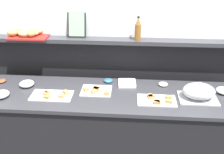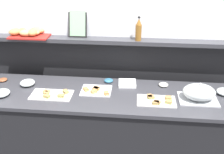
# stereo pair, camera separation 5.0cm
# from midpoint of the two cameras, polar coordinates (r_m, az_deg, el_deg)

# --- Properties ---
(ground_plane) EXTENTS (12.00, 12.00, 0.00)m
(ground_plane) POSITION_cam_midpoint_polar(r_m,az_deg,el_deg) (3.52, 0.58, -11.90)
(ground_plane) COLOR #38383D
(buffet_counter) EXTENTS (2.52, 0.65, 0.93)m
(buffet_counter) POSITION_cam_midpoint_polar(r_m,az_deg,el_deg) (2.76, -0.50, -11.97)
(buffet_counter) COLOR black
(buffet_counter) RESTS_ON ground_plane
(back_ledge_unit) EXTENTS (2.80, 0.22, 1.33)m
(back_ledge_unit) POSITION_cam_midpoint_polar(r_m,az_deg,el_deg) (3.05, 0.47, -2.75)
(back_ledge_unit) COLOR black
(back_ledge_unit) RESTS_ON ground_plane
(sandwich_platter_rear) EXTENTS (0.28, 0.22, 0.04)m
(sandwich_platter_rear) POSITION_cam_midpoint_polar(r_m,az_deg,el_deg) (2.53, -2.83, -2.85)
(sandwich_platter_rear) COLOR white
(sandwich_platter_rear) RESTS_ON buffet_counter
(sandwich_platter_side) EXTENTS (0.38, 0.20, 0.04)m
(sandwich_platter_side) POSITION_cam_midpoint_polar(r_m,az_deg,el_deg) (2.52, -12.06, -3.66)
(sandwich_platter_side) COLOR white
(sandwich_platter_side) RESTS_ON buffet_counter
(sandwich_platter_front) EXTENTS (0.34, 0.20, 0.04)m
(sandwich_platter_front) POSITION_cam_midpoint_polar(r_m,az_deg,el_deg) (2.41, 10.13, -4.94)
(sandwich_platter_front) COLOR white
(sandwich_platter_front) RESTS_ON buffet_counter
(serving_cloche) EXTENTS (0.34, 0.24, 0.17)m
(serving_cloche) POSITION_cam_midpoint_polar(r_m,az_deg,el_deg) (2.49, 18.52, -3.20)
(serving_cloche) COLOR #B7BABF
(serving_cloche) RESTS_ON buffet_counter
(glass_bowl_large) EXTENTS (0.15, 0.15, 0.06)m
(glass_bowl_large) POSITION_cam_midpoint_polar(r_m,az_deg,el_deg) (2.64, -21.88, -3.22)
(glass_bowl_large) COLOR silver
(glass_bowl_large) RESTS_ON buffet_counter
(glass_bowl_medium) EXTENTS (0.14, 0.14, 0.06)m
(glass_bowl_medium) POSITION_cam_midpoint_polar(r_m,az_deg,el_deg) (2.75, -17.02, -1.23)
(glass_bowl_medium) COLOR silver
(glass_bowl_medium) RESTS_ON buffet_counter
(glass_bowl_small) EXTENTS (0.14, 0.14, 0.05)m
(glass_bowl_small) POSITION_cam_midpoint_polar(r_m,az_deg,el_deg) (2.69, 23.20, -2.93)
(glass_bowl_small) COLOR silver
(glass_bowl_small) RESTS_ON buffet_counter
(condiment_bowl_teal) EXTENTS (0.09, 0.09, 0.03)m
(condiment_bowl_teal) POSITION_cam_midpoint_polar(r_m,az_deg,el_deg) (2.67, 11.41, -1.61)
(condiment_bowl_teal) COLOR silver
(condiment_bowl_teal) RESTS_ON buffet_counter
(condiment_bowl_red) EXTENTS (0.09, 0.09, 0.03)m
(condiment_bowl_red) POSITION_cam_midpoint_polar(r_m,az_deg,el_deg) (2.92, -21.71, -0.54)
(condiment_bowl_red) COLOR brown
(condiment_bowl_red) RESTS_ON buffet_counter
(condiment_bowl_dark) EXTENTS (0.09, 0.09, 0.03)m
(condiment_bowl_dark) POSITION_cam_midpoint_polar(r_m,az_deg,el_deg) (2.70, -0.20, -0.74)
(condiment_bowl_dark) COLOR teal
(condiment_bowl_dark) RESTS_ON buffet_counter
(napkin_stack) EXTENTS (0.18, 0.18, 0.02)m
(napkin_stack) POSITION_cam_midpoint_polar(r_m,az_deg,el_deg) (2.66, 3.80, -1.34)
(napkin_stack) COLOR white
(napkin_stack) RESTS_ON buffet_counter
(vinegar_bottle_amber) EXTENTS (0.06, 0.06, 0.24)m
(vinegar_bottle_amber) POSITION_cam_midpoint_polar(r_m,az_deg,el_deg) (2.65, 6.21, 9.89)
(vinegar_bottle_amber) COLOR #8E5B23
(vinegar_bottle_amber) RESTS_ON back_ledge_unit
(bread_basket) EXTENTS (0.43, 0.26, 0.08)m
(bread_basket) POSITION_cam_midpoint_polar(r_m,az_deg,el_deg) (2.91, -16.71, 9.01)
(bread_basket) COLOR #B2231E
(bread_basket) RESTS_ON back_ledge_unit
(framed_picture) EXTENTS (0.19, 0.09, 0.29)m
(framed_picture) POSITION_cam_midpoint_polar(r_m,az_deg,el_deg) (2.77, -6.79, 11.39)
(framed_picture) COLOR black
(framed_picture) RESTS_ON back_ledge_unit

